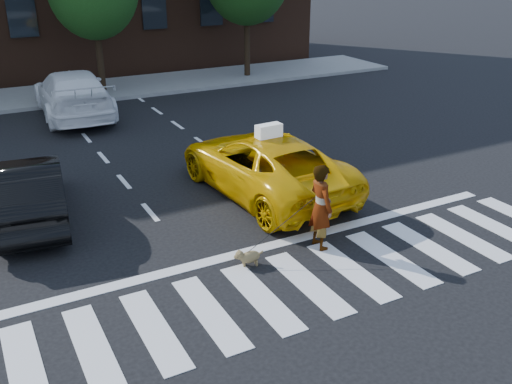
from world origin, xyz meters
TOP-DOWN VIEW (x-y plane):
  - ground at (0.00, 0.00)m, footprint 120.00×120.00m
  - crosswalk at (0.00, 0.00)m, footprint 13.00×2.40m
  - stop_line at (0.00, 1.60)m, footprint 12.00×0.30m
  - sidewalk_far at (0.00, 17.50)m, footprint 30.00×4.00m
  - taxi at (1.40, 4.22)m, footprint 2.91×5.67m
  - black_sedan at (-4.11, 5.32)m, footprint 2.04×4.49m
  - white_suv at (-1.33, 13.94)m, footprint 2.68×5.98m
  - woman at (0.99, 1.10)m, footprint 0.46×0.68m
  - dog at (-0.69, 1.11)m, footprint 0.59×0.34m
  - taxi_sign at (1.40, 4.02)m, footprint 0.67×0.32m

SIDE VIEW (x-z plane):
  - ground at x=0.00m, z-range 0.00..0.00m
  - crosswalk at x=0.00m, z-range 0.00..0.01m
  - stop_line at x=0.00m, z-range 0.00..0.01m
  - sidewalk_far at x=0.00m, z-range 0.00..0.15m
  - dog at x=-0.69m, z-range 0.03..0.37m
  - black_sedan at x=-4.11m, z-range 0.00..1.43m
  - taxi at x=1.40m, z-range 0.00..1.53m
  - white_suv at x=-1.33m, z-range 0.00..1.70m
  - woman at x=0.99m, z-range 0.00..1.83m
  - taxi_sign at x=1.40m, z-range 1.53..1.85m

